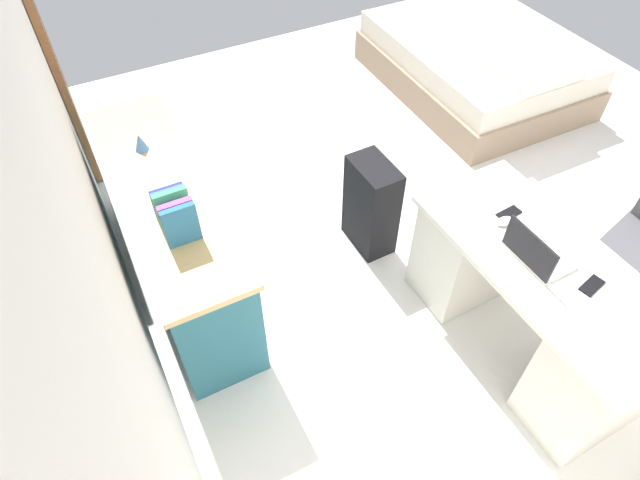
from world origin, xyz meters
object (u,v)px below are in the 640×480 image
(figurine_small, at_px, (140,142))
(suitcase_black, at_px, (371,206))
(laptop, at_px, (536,253))
(cell_phone_near_laptop, at_px, (592,286))
(computer_mouse, at_px, (505,221))
(bed, at_px, (475,64))
(desk, at_px, (530,303))
(cell_phone_by_mouse, at_px, (509,213))
(credenza, at_px, (174,234))

(figurine_small, bearing_deg, suitcase_black, -117.36)
(laptop, relative_size, figurine_small, 2.85)
(suitcase_black, distance_m, cell_phone_near_laptop, 1.42)
(laptop, height_order, cell_phone_near_laptop, laptop)
(suitcase_black, height_order, computer_mouse, computer_mouse)
(bed, bearing_deg, desk, 147.15)
(desk, distance_m, cell_phone_by_mouse, 0.51)
(bed, bearing_deg, figurine_small, 100.85)
(desk, xyz_separation_m, suitcase_black, (1.09, 0.35, -0.05))
(credenza, distance_m, bed, 3.21)
(credenza, xyz_separation_m, cell_phone_near_laptop, (-1.58, -1.64, 0.34))
(credenza, height_order, bed, credenza)
(laptop, distance_m, figurine_small, 2.25)
(figurine_small, bearing_deg, credenza, -179.75)
(desk, height_order, cell_phone_by_mouse, cell_phone_by_mouse)
(desk, distance_m, credenza, 2.09)
(bed, height_order, computer_mouse, computer_mouse)
(credenza, height_order, cell_phone_by_mouse, credenza)
(desk, xyz_separation_m, computer_mouse, (0.32, 0.03, 0.37))
(figurine_small, bearing_deg, cell_phone_near_laptop, -139.66)
(suitcase_black, bearing_deg, bed, -57.59)
(computer_mouse, bearing_deg, desk, -175.84)
(credenza, bearing_deg, suitcase_black, -103.11)
(computer_mouse, bearing_deg, credenza, 54.53)
(bed, bearing_deg, computer_mouse, 142.69)
(cell_phone_near_laptop, xyz_separation_m, figurine_small, (1.93, 1.64, 0.11))
(cell_phone_by_mouse, bearing_deg, figurine_small, 44.78)
(desk, height_order, computer_mouse, computer_mouse)
(desk, xyz_separation_m, cell_phone_near_laptop, (-0.20, -0.07, 0.36))
(suitcase_black, xyz_separation_m, computer_mouse, (-0.78, -0.32, 0.42))
(figurine_small, bearing_deg, computer_mouse, -132.41)
(bed, distance_m, computer_mouse, 2.56)
(desk, distance_m, laptop, 0.41)
(credenza, relative_size, figurine_small, 16.36)
(bed, xyz_separation_m, figurine_small, (-0.59, 3.07, 0.61))
(credenza, xyz_separation_m, suitcase_black, (-0.28, -1.22, -0.06))
(laptop, bearing_deg, computer_mouse, -8.09)
(laptop, distance_m, computer_mouse, 0.27)
(cell_phone_by_mouse, bearing_deg, cell_phone_near_laptop, 177.84)
(desk, relative_size, cell_phone_by_mouse, 10.67)
(credenza, xyz_separation_m, cell_phone_by_mouse, (-1.02, -1.61, 0.34))
(suitcase_black, distance_m, figurine_small, 1.47)
(desk, height_order, bed, desk)
(laptop, bearing_deg, desk, -130.29)
(credenza, height_order, laptop, laptop)
(credenza, xyz_separation_m, figurine_small, (0.35, 0.00, 0.45))
(suitcase_black, xyz_separation_m, laptop, (-1.04, -0.28, 0.45))
(computer_mouse, bearing_deg, laptop, 170.98)
(suitcase_black, distance_m, laptop, 1.17)
(desk, height_order, cell_phone_near_laptop, cell_phone_near_laptop)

